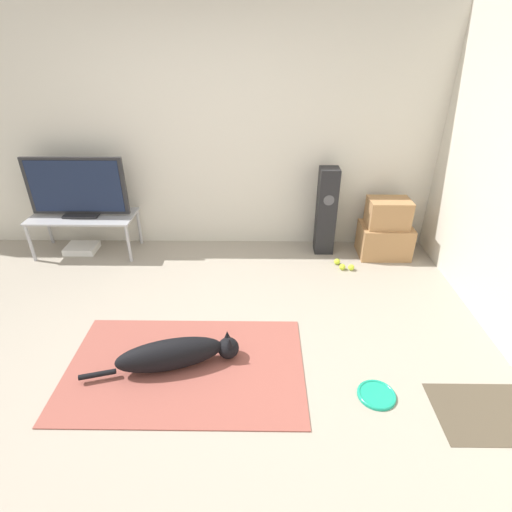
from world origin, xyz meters
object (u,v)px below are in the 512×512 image
at_px(frisbee, 377,395).
at_px(tv_stand, 83,219).
at_px(floor_speaker, 326,211).
at_px(tennis_ball_loose_on_carpet, 351,267).
at_px(dog, 176,354).
at_px(cardboard_box_lower, 384,240).
at_px(game_console, 82,248).
at_px(tennis_ball_near_speaker, 337,262).
at_px(cardboard_box_upper, 388,213).
at_px(tv, 76,188).
at_px(tennis_ball_by_boxes, 342,267).

xyz_separation_m(frisbee, tv_stand, (-2.80, 2.08, 0.39)).
relative_size(floor_speaker, tv_stand, 0.87).
bearing_deg(tennis_ball_loose_on_carpet, dog, -138.11).
xyz_separation_m(dog, cardboard_box_lower, (2.03, 1.79, 0.05)).
distance_m(tv_stand, game_console, 0.39).
relative_size(cardboard_box_lower, tennis_ball_near_speaker, 8.40).
distance_m(cardboard_box_upper, tv, 3.37).
relative_size(frisbee, cardboard_box_upper, 0.61).
bearing_deg(game_console, frisbee, -35.80).
bearing_deg(dog, game_console, 128.40).
relative_size(tv, tennis_ball_near_speaker, 16.18).
bearing_deg(tennis_ball_loose_on_carpet, tv_stand, 172.64).
bearing_deg(tennis_ball_by_boxes, cardboard_box_upper, 33.72).
xyz_separation_m(frisbee, tv, (-2.80, 2.09, 0.76)).
height_order(tennis_ball_by_boxes, tennis_ball_near_speaker, same).
height_order(cardboard_box_upper, game_console, cardboard_box_upper).
bearing_deg(tennis_ball_by_boxes, tv_stand, 172.56).
relative_size(frisbee, tennis_ball_near_speaker, 4.05).
xyz_separation_m(tv, tennis_ball_near_speaker, (2.82, -0.26, -0.74)).
xyz_separation_m(dog, tv_stand, (-1.35, 1.82, 0.28)).
relative_size(floor_speaker, game_console, 2.83).
bearing_deg(tv, floor_speaker, 1.20).
bearing_deg(cardboard_box_upper, tennis_ball_loose_on_carpet, -140.05).
bearing_deg(frisbee, tv_stand, 143.34).
height_order(tennis_ball_loose_on_carpet, game_console, game_console).
relative_size(tv_stand, tennis_ball_loose_on_carpet, 17.23).
distance_m(frisbee, tv, 3.57).
distance_m(cardboard_box_lower, tennis_ball_loose_on_carpet, 0.57).
bearing_deg(cardboard_box_lower, game_console, 179.33).
xyz_separation_m(cardboard_box_upper, tennis_ball_loose_on_carpet, (-0.41, -0.35, -0.48)).
bearing_deg(floor_speaker, game_console, -178.97).
bearing_deg(frisbee, game_console, 144.20).
distance_m(dog, cardboard_box_upper, 2.72).
xyz_separation_m(frisbee, tennis_ball_loose_on_carpet, (0.15, 1.70, 0.02)).
xyz_separation_m(cardboard_box_lower, cardboard_box_upper, (-0.01, -0.00, 0.34)).
relative_size(frisbee, floor_speaker, 0.27).
bearing_deg(cardboard_box_lower, tv_stand, 179.46).
xyz_separation_m(cardboard_box_lower, floor_speaker, (-0.67, 0.09, 0.31)).
distance_m(cardboard_box_lower, tennis_ball_near_speaker, 0.62).
xyz_separation_m(cardboard_box_upper, tv_stand, (-3.36, 0.04, -0.11)).
xyz_separation_m(frisbee, game_console, (-2.90, 2.09, 0.02)).
bearing_deg(tv_stand, tv, 90.00).
relative_size(tv, game_console, 3.07).
distance_m(cardboard_box_upper, floor_speaker, 0.66).
distance_m(cardboard_box_lower, floor_speaker, 0.74).
distance_m(tv_stand, tennis_ball_near_speaker, 2.86).
distance_m(cardboard_box_lower, tv, 3.43).
bearing_deg(game_console, dog, -51.60).
bearing_deg(tennis_ball_by_boxes, tennis_ball_near_speaker, 108.83).
xyz_separation_m(dog, floor_speaker, (1.36, 1.88, 0.36)).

